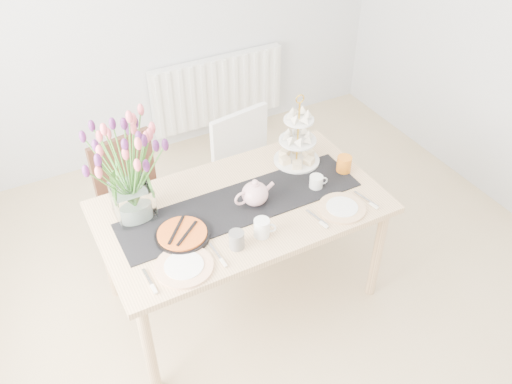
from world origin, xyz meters
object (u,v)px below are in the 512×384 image
tulip_vase (124,156)px  plate_right (342,208)px  chair_white (250,167)px  mug_white (262,228)px  teapot (255,194)px  radiator (218,90)px  cream_jug (316,182)px  cake_stand (297,146)px  tart_tin (182,235)px  mug_grey (237,240)px  chair_brown (134,192)px  dining_table (242,215)px  mug_orange (344,164)px  plate_left (184,266)px

tulip_vase → plate_right: size_ratio=2.74×
chair_white → mug_white: 0.95m
chair_white → mug_white: size_ratio=8.82×
teapot → radiator: bearing=70.4°
chair_white → teapot: 0.72m
chair_white → cream_jug: bearing=-89.6°
cake_stand → cream_jug: 0.29m
tart_tin → mug_grey: bearing=-41.3°
chair_brown → radiator: bearing=34.6°
chair_brown → plate_right: size_ratio=3.25×
chair_brown → mug_grey: (0.26, -0.99, 0.30)m
tulip_vase → plate_right: bearing=-25.2°
chair_white → mug_white: bearing=-122.7°
dining_table → mug_orange: size_ratio=15.16×
plate_left → chair_brown: bearing=88.1°
tulip_vase → mug_orange: bearing=-9.3°
chair_brown → tulip_vase: bearing=-113.2°
radiator → plate_right: plate_right is taller
chair_brown → teapot: bearing=-65.5°
radiator → cake_stand: 1.63m
cake_stand → tulip_vase: bearing=-179.1°
tulip_vase → plate_left: tulip_vase is taller
cake_stand → dining_table: bearing=-157.0°
chair_brown → mug_orange: (1.12, -0.72, 0.30)m
mug_grey → cake_stand: bearing=-3.2°
chair_brown → mug_white: 1.10m
chair_white → tulip_vase: tulip_vase is taller
cream_jug → mug_grey: mug_grey is taller
chair_white → plate_left: (-0.81, -0.86, 0.23)m
teapot → cream_jug: 0.39m
chair_brown → cream_jug: (0.89, -0.77, 0.29)m
chair_brown → mug_grey: 1.07m
cream_jug → mug_white: size_ratio=0.78×
teapot → mug_orange: 0.62m
teapot → tulip_vase: bearing=158.9°
dining_table → mug_grey: (-0.17, -0.29, 0.12)m
plate_left → tulip_vase: bearing=100.5°
chair_white → mug_white: (-0.36, -0.83, 0.28)m
tart_tin → plate_right: tart_tin is taller
radiator → plate_right: bearing=-95.0°
dining_table → plate_right: (0.48, -0.29, 0.08)m
dining_table → mug_orange: (0.69, -0.01, 0.13)m
mug_white → plate_right: 0.50m
mug_white → plate_right: mug_white is taller
tulip_vase → mug_orange: (1.24, -0.20, -0.35)m
mug_orange → teapot: bearing=119.0°
dining_table → teapot: size_ratio=6.66×
mug_orange → plate_right: (-0.21, -0.28, -0.05)m
cake_stand → mug_white: 0.70m
chair_brown → cream_jug: bearing=-50.8°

